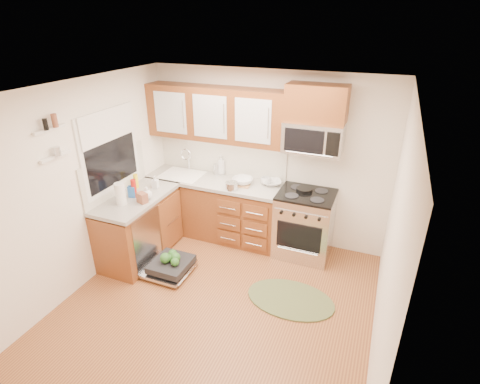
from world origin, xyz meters
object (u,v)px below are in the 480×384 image
at_px(paper_towel_roll, 120,194).
at_px(bowl_a, 272,183).
at_px(upper_cabinets, 216,114).
at_px(skillet, 304,189).
at_px(range, 304,224).
at_px(dishwasher, 169,266).
at_px(cup, 266,181).
at_px(microwave, 313,137).
at_px(cutting_board, 241,185).
at_px(sink, 182,182).
at_px(bowl_b, 243,181).
at_px(rug, 290,299).
at_px(stock_pot, 232,186).

bearing_deg(paper_towel_roll, bowl_a, 38.97).
distance_m(upper_cabinets, skillet, 1.63).
bearing_deg(bowl_a, range, -15.81).
bearing_deg(dishwasher, cup, 54.20).
bearing_deg(upper_cabinets, dishwasher, -96.04).
height_order(microwave, cutting_board, microwave).
bearing_deg(cutting_board, sink, 177.96).
distance_m(skillet, cup, 0.58).
distance_m(bowl_b, cup, 0.33).
distance_m(rug, cutting_board, 1.72).
bearing_deg(skillet, cutting_board, -172.50).
distance_m(cutting_board, bowl_b, 0.08).
distance_m(upper_cabinets, stock_pot, 1.04).
bearing_deg(paper_towel_roll, rug, 2.65).
height_order(stock_pot, bowl_a, stock_pot).
height_order(upper_cabinets, range, upper_cabinets).
distance_m(upper_cabinets, microwave, 1.42).
bearing_deg(cup, skillet, -5.93).
distance_m(range, microwave, 1.23).
relative_size(skillet, cup, 1.62).
distance_m(microwave, cutting_board, 1.22).
distance_m(microwave, rug, 2.06).
height_order(stock_pot, cup, cup).
bearing_deg(range, paper_towel_roll, -151.90).
xyz_separation_m(sink, cutting_board, (0.99, -0.04, 0.13)).
height_order(microwave, bowl_b, microwave).
distance_m(range, rug, 1.15).
height_order(upper_cabinets, skillet, upper_cabinets).
distance_m(range, sink, 1.96).
relative_size(cutting_board, bowl_b, 0.84).
xyz_separation_m(dishwasher, bowl_a, (1.00, 1.28, 0.86)).
bearing_deg(sink, bowl_b, 1.87).
height_order(bowl_a, cup, cup).
distance_m(cutting_board, paper_towel_roll, 1.65).
xyz_separation_m(range, dishwasher, (-1.54, -1.13, -0.38)).
distance_m(paper_towel_roll, cup, 1.99).
bearing_deg(stock_pot, rug, -36.66).
xyz_separation_m(sink, bowl_b, (0.99, 0.03, 0.17)).
bearing_deg(upper_cabinets, rug, -38.20).
distance_m(range, bowl_b, 1.07).
xyz_separation_m(paper_towel_roll, bowl_a, (1.61, 1.30, -0.11)).
bearing_deg(rug, cutting_board, 136.35).
height_order(microwave, sink, microwave).
bearing_deg(dishwasher, stock_pot, 60.26).
bearing_deg(sink, cup, 6.22).
bearing_deg(microwave, upper_cabinets, 178.98).
xyz_separation_m(microwave, dishwasher, (-1.54, -1.25, -1.60)).
xyz_separation_m(dishwasher, bowl_b, (0.60, 1.15, 0.87)).
distance_m(sink, cup, 1.32).
xyz_separation_m(paper_towel_roll, bowl_b, (1.21, 1.17, -0.10)).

